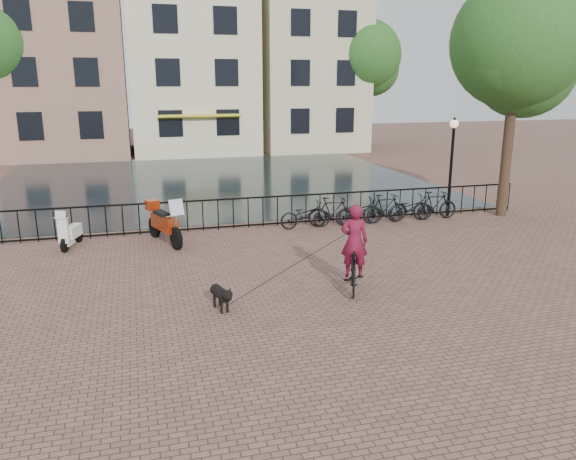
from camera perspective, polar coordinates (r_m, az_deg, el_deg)
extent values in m
plane|color=brown|center=(11.43, 4.02, -9.60)|extent=(100.00, 100.00, 0.00)
plane|color=black|center=(27.73, -7.85, 4.98)|extent=(20.00, 20.00, 0.00)
cube|color=black|center=(18.52, -4.09, 3.26)|extent=(20.00, 0.05, 0.05)
cube|color=black|center=(18.73, -4.04, 0.50)|extent=(20.00, 0.05, 0.05)
cube|color=#85634D|center=(40.01, -21.88, 15.74)|extent=(7.50, 9.00, 12.00)
cube|color=beige|center=(40.00, -9.93, 15.84)|extent=(8.00, 9.00, 11.00)
cube|color=gold|center=(35.39, -8.95, 11.32)|extent=(5.00, 0.60, 0.15)
cube|color=beige|center=(41.59, 1.55, 17.04)|extent=(7.00, 9.00, 12.50)
cylinder|color=black|center=(21.38, 21.48, 8.73)|extent=(0.36, 0.36, 5.60)
sphere|color=#234D19|center=(21.33, 22.33, 17.28)|extent=(4.48, 4.48, 4.48)
cylinder|color=black|center=(39.96, 7.72, 12.30)|extent=(0.36, 0.36, 5.95)
sphere|color=#234D19|center=(39.96, 7.90, 17.18)|extent=(4.76, 4.76, 4.76)
cylinder|color=black|center=(20.66, 16.19, 5.62)|extent=(0.10, 0.10, 3.20)
sphere|color=beige|center=(20.47, 16.53, 10.32)|extent=(0.30, 0.30, 0.30)
imported|color=black|center=(13.10, 6.66, -3.93)|extent=(1.08, 1.82, 1.05)
imported|color=maroon|center=(12.86, 6.77, -0.39)|extent=(0.88, 0.73, 2.06)
imported|color=black|center=(18.50, 1.78, 1.54)|extent=(1.72, 0.62, 0.90)
imported|color=black|center=(18.78, 4.56, 1.86)|extent=(1.71, 0.69, 1.00)
imported|color=black|center=(19.13, 7.24, 1.87)|extent=(1.72, 0.62, 0.90)
imported|color=black|center=(19.50, 9.83, 2.17)|extent=(1.69, 0.56, 1.00)
imported|color=black|center=(19.92, 12.30, 2.17)|extent=(1.73, 0.64, 0.90)
imported|color=black|center=(20.36, 14.69, 2.44)|extent=(1.67, 0.50, 1.00)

